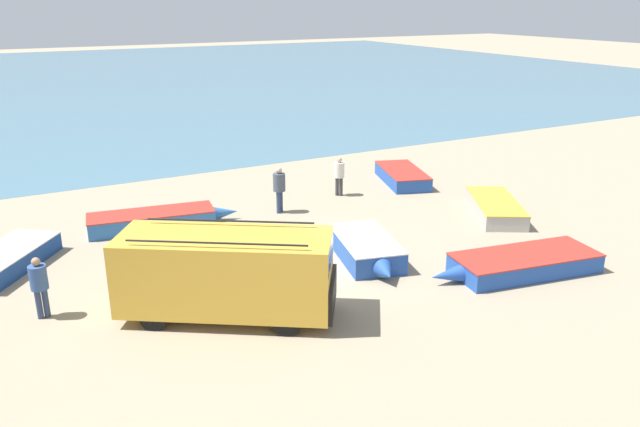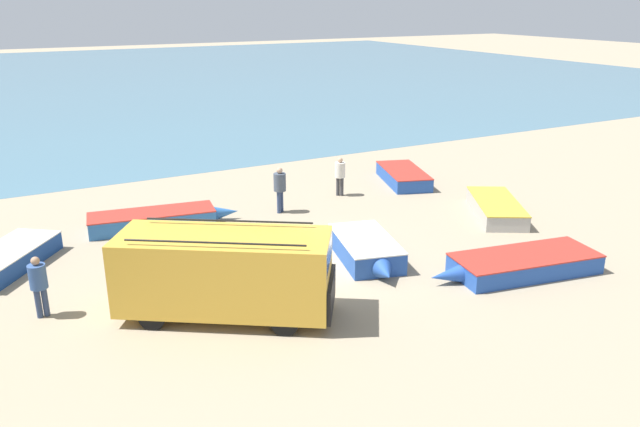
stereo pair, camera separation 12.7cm
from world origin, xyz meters
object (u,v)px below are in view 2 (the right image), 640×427
fishing_rowboat_0 (367,250)px  fishing_rowboat_4 (495,207)px  fishing_rowboat_5 (521,264)px  fisherman_2 (38,281)px  fishing_rowboat_1 (4,261)px  parked_van (225,272)px  fisherman_1 (280,186)px  fishing_rowboat_3 (158,219)px  fisherman_0 (340,173)px  fishing_rowboat_2 (403,175)px

fishing_rowboat_0 → fishing_rowboat_4: (6.59, 1.42, -0.05)m
fishing_rowboat_4 → fishing_rowboat_5: fishing_rowboat_4 is taller
fisherman_2 → fishing_rowboat_1: bearing=-175.2°
parked_van → fisherman_1: size_ratio=3.15×
fishing_rowboat_3 → fishing_rowboat_4: size_ratio=1.21×
parked_van → fisherman_0: size_ratio=3.44×
fishing_rowboat_0 → fisherman_2: (-9.22, 0.82, 0.64)m
fishing_rowboat_2 → fishing_rowboat_4: fishing_rowboat_2 is taller
fishing_rowboat_4 → fisherman_2: size_ratio=2.68×
fisherman_0 → fishing_rowboat_4: bearing=81.4°
fishing_rowboat_0 → fishing_rowboat_1: (-9.93, 4.48, -0.05)m
fishing_rowboat_3 → fishing_rowboat_5: size_ratio=0.99×
fishing_rowboat_1 → fisherman_0: 12.71m
fishing_rowboat_1 → fishing_rowboat_0: bearing=102.7°
fishing_rowboat_2 → fisherman_2: 16.42m
parked_van → fishing_rowboat_4: 11.99m
fishing_rowboat_1 → fishing_rowboat_3: 5.21m
fishing_rowboat_4 → fisherman_0: fisherman_0 is taller
fishing_rowboat_5 → fisherman_0: bearing=-74.9°
fishing_rowboat_3 → fisherman_0: (7.58, 0.23, 0.66)m
fishing_rowboat_5 → fisherman_0: 9.27m
parked_van → fishing_rowboat_1: size_ratio=1.36×
fishing_rowboat_2 → fishing_rowboat_4: 5.30m
fishing_rowboat_1 → fishing_rowboat_3: (4.98, 1.54, 0.01)m
fishing_rowboat_1 → fisherman_1: size_ratio=2.31×
fisherman_0 → fishing_rowboat_3: bearing=-46.2°
parked_van → fishing_rowboat_0: bearing=47.9°
fishing_rowboat_4 → fishing_rowboat_5: size_ratio=0.82×
parked_van → fishing_rowboat_3: 7.40m
fishing_rowboat_2 → fishing_rowboat_5: 10.00m
fishing_rowboat_2 → fishing_rowboat_3: bearing=111.7°
fisherman_2 → fishing_rowboat_3: bearing=134.3°
fishing_rowboat_3 → fisherman_2: (-4.27, -5.19, 0.68)m
fishing_rowboat_1 → fisherman_2: 3.79m
parked_van → fishing_rowboat_4: size_ratio=1.26×
fishing_rowboat_2 → fishing_rowboat_4: bearing=-156.4°
fisherman_0 → fishing_rowboat_5: bearing=47.4°
fisherman_0 → fisherman_1: 3.16m
fishing_rowboat_2 → fisherman_1: 6.69m
fishing_rowboat_4 → fishing_rowboat_5: (-3.10, -4.37, -0.01)m
fishing_rowboat_1 → fisherman_1: fisherman_1 is taller
fishing_rowboat_4 → fishing_rowboat_0: bearing=132.2°
parked_van → fisherman_2: 4.70m
fishing_rowboat_0 → fishing_rowboat_2: (6.10, 6.70, -0.05)m
fisherman_0 → fisherman_2: bearing=-23.4°
fishing_rowboat_4 → fisherman_0: size_ratio=2.74×
fishing_rowboat_1 → fisherman_1: bearing=132.8°
parked_van → fishing_rowboat_1: parked_van is taller
fishing_rowboat_5 → fisherman_1: (-3.92, 8.41, 0.77)m
fishing_rowboat_4 → fisherman_2: bearing=122.2°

